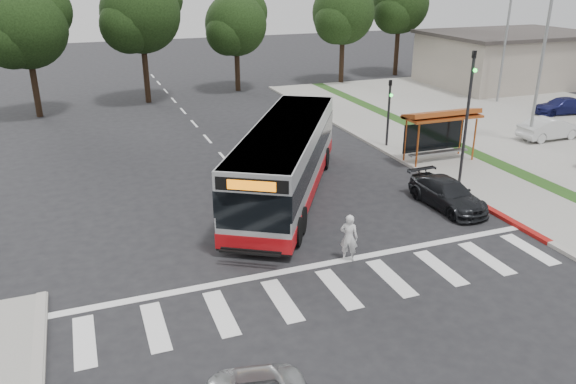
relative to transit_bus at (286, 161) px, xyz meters
name	(u,v)px	position (x,y,z in m)	size (l,w,h in m)	color
ground	(286,228)	(-1.29, -3.39, -1.68)	(140.00, 140.00, 0.00)	black
sidewalk_east	(411,146)	(9.71, 4.61, -1.62)	(4.00, 40.00, 0.12)	gray
curb_east	(382,149)	(7.71, 4.61, -1.60)	(0.30, 40.00, 0.15)	#9E9991
curb_east_red	(497,214)	(7.71, -5.39, -1.60)	(0.32, 6.00, 0.15)	maroon
parking_lot	(543,121)	(21.71, 6.61, -1.63)	(18.00, 36.00, 0.10)	gray
commercial_building	(509,60)	(28.71, 18.61, 0.52)	(14.00, 10.00, 4.40)	#A29588
building_roof_cap	(513,34)	(28.71, 18.61, 2.87)	(14.60, 10.60, 0.30)	#383330
crosswalk_ladder	(338,289)	(-1.29, -8.39, -1.67)	(18.00, 2.60, 0.01)	silver
bus_shelter	(441,120)	(9.51, 1.71, 0.67)	(4.20, 1.60, 2.86)	#A64B1B
traffic_signal_ne_tall	(468,108)	(8.31, -1.90, 2.20)	(0.18, 0.37, 6.50)	black
traffic_signal_ne_short	(389,106)	(8.31, 5.10, 0.80)	(0.18, 0.37, 4.00)	black
lot_light_front	(544,44)	(16.71, 2.61, 4.23)	(1.90, 0.35, 9.01)	gray
lot_light_mid	(507,26)	(22.71, 12.61, 4.23)	(1.90, 0.35, 9.01)	gray
tree_ne_a	(344,11)	(14.79, 24.67, 4.71)	(6.16, 5.74, 9.30)	black
tree_ne_b	(400,3)	(21.79, 26.67, 5.24)	(6.16, 5.74, 10.02)	black
tree_north_a	(141,12)	(-3.21, 22.68, 5.24)	(6.60, 6.15, 10.17)	black
tree_north_b	(236,23)	(4.78, 24.67, 3.98)	(5.72, 5.33, 8.43)	black
tree_north_c	(26,26)	(-11.21, 20.67, 4.61)	(6.16, 5.74, 9.30)	black
transit_bus	(286,161)	(0.00, 0.00, 0.00)	(2.82, 12.99, 3.36)	#A7A9AB
pedestrian	(349,237)	(-0.09, -6.68, -0.78)	(0.65, 0.43, 1.79)	silver
dark_sedan	(447,194)	(6.21, -3.81, -1.06)	(1.73, 4.26, 1.24)	black
parked_car_1	(550,128)	(18.40, 2.79, -0.91)	(1.42, 4.08, 1.34)	silver
parked_car_3	(561,106)	(24.15, 7.60, -1.00)	(1.62, 4.00, 1.16)	#16194E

